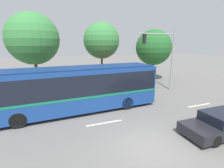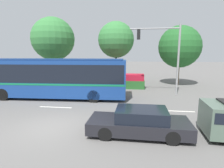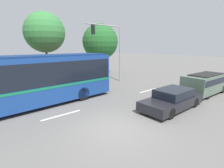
% 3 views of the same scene
% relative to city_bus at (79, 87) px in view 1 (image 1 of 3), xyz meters
% --- Properties ---
extents(ground_plane, '(140.00, 140.00, 0.00)m').
position_rel_city_bus_xyz_m(ground_plane, '(2.40, -5.89, -1.92)').
color(ground_plane, slate).
extents(city_bus, '(12.12, 3.20, 3.38)m').
position_rel_city_bus_xyz_m(city_bus, '(0.00, 0.00, 0.00)').
color(city_bus, navy).
rests_on(city_bus, ground).
extents(sedan_foreground, '(4.81, 1.91, 1.29)m').
position_rel_city_bus_xyz_m(sedan_foreground, '(7.00, -6.23, -1.31)').
color(sedan_foreground, black).
rests_on(sedan_foreground, ground).
extents(traffic_light_pole, '(4.50, 0.24, 6.40)m').
position_rel_city_bus_xyz_m(traffic_light_pole, '(9.52, 2.52, 2.25)').
color(traffic_light_pole, gray).
rests_on(traffic_light_pole, ground).
extents(flowering_hedge, '(6.60, 1.54, 1.54)m').
position_rel_city_bus_xyz_m(flowering_hedge, '(4.48, 5.27, -1.16)').
color(flowering_hedge, '#286028').
rests_on(flowering_hedge, ground).
extents(street_tree_left, '(5.17, 5.17, 8.12)m').
position_rel_city_bus_xyz_m(street_tree_left, '(-3.26, 6.85, 3.60)').
color(street_tree_left, brown).
rests_on(street_tree_left, ground).
extents(street_tree_centre, '(4.41, 4.41, 7.66)m').
position_rel_city_bus_xyz_m(street_tree_centre, '(4.32, 8.06, 3.52)').
color(street_tree_centre, brown).
rests_on(street_tree_centre, ground).
extents(street_tree_right, '(4.94, 4.94, 7.04)m').
position_rel_city_bus_xyz_m(street_tree_right, '(11.90, 7.99, 2.65)').
color(street_tree_right, brown).
rests_on(street_tree_right, ground).
extents(lane_stripe_near, '(2.40, 0.16, 0.01)m').
position_rel_city_bus_xyz_m(lane_stripe_near, '(9.58, -2.41, -1.91)').
color(lane_stripe_near, silver).
rests_on(lane_stripe_near, ground).
extents(lane_stripe_mid, '(2.40, 0.16, 0.01)m').
position_rel_city_bus_xyz_m(lane_stripe_mid, '(1.09, -2.63, -1.91)').
color(lane_stripe_mid, silver).
rests_on(lane_stripe_mid, ground).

